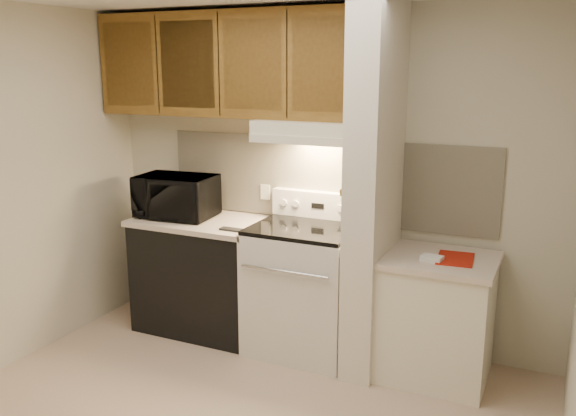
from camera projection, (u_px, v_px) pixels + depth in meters
The scene contains 46 objects.
wall_back at pixel (323, 178), 4.62m from camera, with size 3.60×0.02×2.50m, color beige.
backsplash at pixel (322, 180), 4.61m from camera, with size 2.60×0.02×0.63m, color beige.
range_body at pixel (304, 290), 4.49m from camera, with size 0.76×0.65×0.92m, color silver.
oven_window at pixel (286, 300), 4.21m from camera, with size 0.50×0.01×0.30m, color black.
oven_handle at pixel (284, 272), 4.12m from camera, with size 0.02×0.02×0.65m, color silver.
cooktop at pixel (305, 228), 4.39m from camera, with size 0.74×0.64×0.03m, color black.
range_backguard at pixel (320, 205), 4.61m from camera, with size 0.76×0.08×0.20m, color silver.
range_display at pixel (318, 206), 4.57m from camera, with size 0.10×0.01×0.04m, color black.
range_knob_left_outer at pixel (284, 203), 4.69m from camera, with size 0.05×0.05×0.02m, color silver.
range_knob_left_inner at pixel (296, 204), 4.64m from camera, with size 0.05×0.05×0.02m, color silver.
range_knob_right_inner at pixel (340, 208), 4.50m from camera, with size 0.05×0.05×0.02m, color silver.
range_knob_right_outer at pixel (353, 210), 4.46m from camera, with size 0.05×0.05×0.02m, color silver.
dishwasher_front at pixel (204, 276), 4.87m from camera, with size 1.00×0.63×0.87m, color black.
left_countertop at pixel (202, 221), 4.76m from camera, with size 1.04×0.67×0.04m, color beige.
spoon_rest at pixel (234, 230), 4.42m from camera, with size 0.21×0.07×0.01m, color black.
teal_jar at pixel (181, 203), 5.08m from camera, with size 0.09×0.09×0.10m, color #2A7060.
outlet at pixel (265, 192), 4.83m from camera, with size 0.08×0.01×0.12m, color #F0E9CE.
microwave at pixel (176, 196), 4.79m from camera, with size 0.60×0.40×0.33m, color black.
partition_pillar at pixel (374, 192), 4.10m from camera, with size 0.22×0.70×2.50m, color silver.
pillar_trim at pixel (358, 183), 4.14m from camera, with size 0.01×0.70×0.04m, color brown.
knife_strip at pixel (355, 181), 4.09m from camera, with size 0.02×0.42×0.04m, color black.
knife_blade_a at pixel (345, 201), 3.97m from camera, with size 0.01×0.04×0.16m, color silver.
knife_handle_a at pixel (346, 178), 3.94m from camera, with size 0.02×0.02×0.10m, color black.
knife_blade_b at pixel (348, 200), 4.04m from camera, with size 0.01×0.04×0.18m, color silver.
knife_handle_b at pixel (350, 176), 4.01m from camera, with size 0.02×0.02×0.10m, color black.
knife_blade_c at pixel (352, 199), 4.11m from camera, with size 0.01×0.04×0.20m, color silver.
knife_handle_c at pixel (354, 174), 4.09m from camera, with size 0.02×0.02×0.10m, color black.
knife_blade_d at pixel (356, 194), 4.18m from camera, with size 0.01×0.04×0.16m, color silver.
knife_handle_d at pixel (357, 172), 4.15m from camera, with size 0.02×0.02×0.10m, color black.
knife_blade_e at pixel (360, 193), 4.26m from camera, with size 0.01×0.04×0.18m, color silver.
knife_handle_e at pixel (360, 171), 4.21m from camera, with size 0.02×0.02×0.10m, color black.
oven_mitt at pixel (363, 197), 4.32m from camera, with size 0.03×0.09×0.21m, color slate.
right_cab_base at pixel (436, 320), 4.11m from camera, with size 0.70×0.60×0.81m, color #F0E9CE.
right_countertop at pixel (440, 260), 4.01m from camera, with size 0.74×0.64×0.04m, color beige.
red_folder at pixel (455, 259), 3.96m from camera, with size 0.23×0.31×0.01m, color #A71A0B.
white_box at pixel (432, 258), 3.93m from camera, with size 0.13×0.09×0.04m, color white.
range_hood at pixel (312, 131), 4.34m from camera, with size 0.78×0.44×0.15m, color #F0E9CE.
hood_lip at pixel (301, 140), 4.16m from camera, with size 0.78×0.04×0.06m, color #F0E9CE.
upper_cabinets at pixel (230, 65), 4.55m from camera, with size 2.18×0.33×0.77m, color brown.
cab_door_a at pixel (129, 65), 4.75m from camera, with size 0.46×0.01×0.63m, color brown.
cab_gap_a at pixel (157, 65), 4.63m from camera, with size 0.01×0.01×0.73m, color black.
cab_door_b at pixel (187, 65), 4.52m from camera, with size 0.46×0.01×0.63m, color brown.
cab_gap_b at pixel (219, 65), 4.41m from camera, with size 0.01×0.01×0.73m, color black.
cab_door_c at pixel (252, 65), 4.30m from camera, with size 0.46×0.01×0.63m, color brown.
cab_gap_c at pixel (287, 65), 4.19m from camera, with size 0.01×0.01×0.73m, color black.
cab_door_d at pixel (324, 65), 4.08m from camera, with size 0.46×0.01×0.63m, color brown.
Camera 1 is at (1.67, -2.74, 2.09)m, focal length 38.00 mm.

